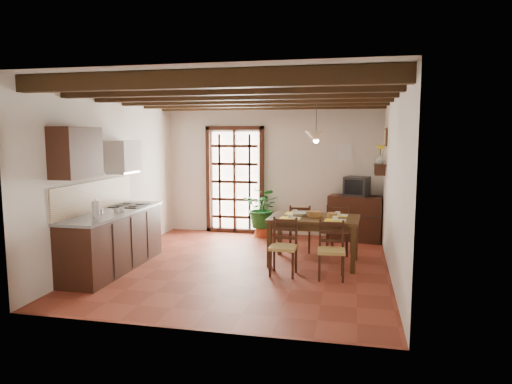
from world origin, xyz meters
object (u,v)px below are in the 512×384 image
(chair_far_left, at_px, (300,237))
(dining_table, at_px, (314,223))
(kitchen_counter, at_px, (114,239))
(sideboard, at_px, (356,218))
(chair_near_right, at_px, (331,261))
(pendant_lamp, at_px, (316,136))
(crt_tv, at_px, (357,186))
(potted_plant, at_px, (263,209))
(chair_far_right, at_px, (339,238))
(chair_near_left, at_px, (283,257))

(chair_far_left, bearing_deg, dining_table, 107.54)
(kitchen_counter, distance_m, sideboard, 4.66)
(chair_near_right, distance_m, pendant_lamp, 2.03)
(sideboard, xyz_separation_m, pendant_lamp, (-0.67, -1.75, 1.63))
(pendant_lamp, bearing_deg, kitchen_counter, -160.51)
(kitchen_counter, relative_size, crt_tv, 4.12)
(dining_table, distance_m, chair_near_right, 0.91)
(chair_far_left, xyz_separation_m, potted_plant, (-0.90, 1.06, 0.30))
(dining_table, bearing_deg, chair_far_right, 64.14)
(chair_near_left, bearing_deg, kitchen_counter, -173.02)
(dining_table, height_order, chair_far_right, chair_far_right)
(kitchen_counter, bearing_deg, pendant_lamp, 19.49)
(chair_far_right, xyz_separation_m, pendant_lamp, (-0.39, -0.61, 1.80))
(chair_far_right, relative_size, potted_plant, 0.41)
(sideboard, bearing_deg, potted_plant, -167.14)
(chair_far_right, xyz_separation_m, crt_tv, (0.28, 1.14, 0.81))
(sideboard, xyz_separation_m, crt_tv, (0.00, -0.01, 0.64))
(dining_table, relative_size, chair_far_right, 1.65)
(kitchen_counter, height_order, sideboard, kitchen_counter)
(chair_far_right, relative_size, sideboard, 0.84)
(chair_far_left, distance_m, pendant_lamp, 1.95)
(chair_far_left, xyz_separation_m, pendant_lamp, (0.32, -0.65, 1.81))
(dining_table, distance_m, sideboard, 1.99)
(sideboard, relative_size, potted_plant, 0.48)
(chair_near_right, xyz_separation_m, chair_far_left, (-0.63, 1.49, 0.00))
(chair_near_left, xyz_separation_m, pendant_lamp, (0.39, 0.81, 1.81))
(chair_near_left, height_order, pendant_lamp, pendant_lamp)
(dining_table, height_order, sideboard, sideboard)
(chair_near_right, distance_m, sideboard, 2.63)
(chair_near_right, distance_m, crt_tv, 2.74)
(kitchen_counter, distance_m, pendant_lamp, 3.59)
(chair_far_right, distance_m, sideboard, 1.19)
(chair_far_left, bearing_deg, crt_tv, -137.35)
(chair_far_left, relative_size, sideboard, 0.81)
(chair_near_right, relative_size, chair_far_left, 0.99)
(kitchen_counter, bearing_deg, chair_near_right, 3.86)
(kitchen_counter, relative_size, chair_near_right, 2.66)
(chair_near_right, bearing_deg, chair_near_left, 173.41)
(chair_far_right, bearing_deg, chair_near_right, 100.89)
(dining_table, bearing_deg, chair_near_left, -116.05)
(potted_plant, bearing_deg, kitchen_counter, -123.14)
(dining_table, relative_size, crt_tv, 2.69)
(kitchen_counter, relative_size, potted_plant, 1.03)
(chair_far_left, height_order, chair_far_right, chair_far_right)
(chair_near_left, bearing_deg, chair_far_left, 88.29)
(chair_far_left, distance_m, chair_far_right, 0.71)
(chair_near_left, height_order, crt_tv, crt_tv)
(chair_near_left, bearing_deg, dining_table, 62.33)
(kitchen_counter, height_order, potted_plant, potted_plant)
(chair_near_left, relative_size, crt_tv, 1.57)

